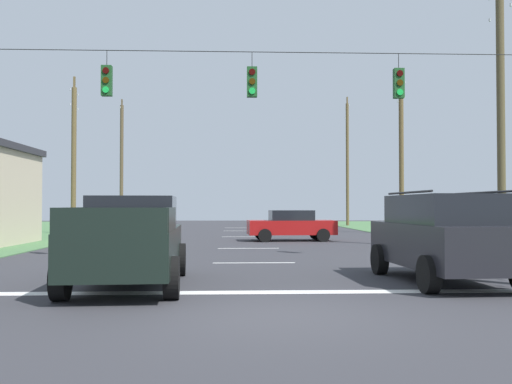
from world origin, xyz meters
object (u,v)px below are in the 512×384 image
suv_black (444,235)px  utility_pole_far_right (401,153)px  pickup_truck (130,241)px  distant_car_crossing_white (450,228)px  overhead_signal_span (254,135)px  distant_car_oncoming (291,225)px  utility_pole_distant_left (122,164)px  utility_pole_near_left (347,160)px  utility_pole_mid_right (501,109)px  utility_pole_distant_right (74,156)px

suv_black → utility_pole_far_right: utility_pole_far_right is taller
utility_pole_far_right → pickup_truck: bearing=-118.9°
distant_car_crossing_white → suv_black: bearing=-111.6°
overhead_signal_span → distant_car_crossing_white: (8.54, 5.91, -3.17)m
distant_car_oncoming → utility_pole_far_right: 11.45m
utility_pole_distant_left → pickup_truck: bearing=-78.9°
utility_pole_near_left → distant_car_crossing_white: bearing=-92.0°
pickup_truck → suv_black: (6.99, 0.26, 0.09)m
utility_pole_mid_right → utility_pole_distant_right: (-20.15, 13.51, -0.77)m
distant_car_crossing_white → utility_pole_near_left: size_ratio=0.38×
overhead_signal_span → distant_car_crossing_white: overhead_signal_span is taller
utility_pole_far_right → utility_pole_distant_right: (-20.32, -0.35, -0.33)m
distant_car_crossing_white → utility_pole_far_right: 12.68m
suv_black → utility_pole_mid_right: bearing=58.1°
distant_car_crossing_white → utility_pole_distant_left: size_ratio=0.40×
utility_pole_near_left → utility_pole_distant_left: utility_pole_near_left is taller
utility_pole_mid_right → distant_car_oncoming: bearing=139.0°
utility_pole_near_left → distant_car_oncoming: bearing=-108.3°
overhead_signal_span → pickup_truck: (-2.89, -5.52, -2.99)m
overhead_signal_span → distant_car_crossing_white: 10.86m
distant_car_oncoming → utility_pole_far_right: (7.72, 7.28, 4.30)m
utility_pole_mid_right → utility_pole_far_right: utility_pole_mid_right is taller
utility_pole_distant_left → utility_pole_distant_right: bearing=-90.7°
overhead_signal_span → utility_pole_near_left: bearing=73.7°
utility_pole_distant_right → overhead_signal_span: bearing=-59.3°
suv_black → utility_pole_distant_right: (-14.45, 22.66, 3.69)m
pickup_truck → utility_pole_far_right: (12.86, 23.27, 4.12)m
suv_black → utility_pole_near_left: utility_pole_near_left is taller
utility_pole_far_right → distant_car_crossing_white: bearing=-96.9°
suv_black → utility_pole_near_left: 38.31m
pickup_truck → utility_pole_near_left: size_ratio=0.48×
distant_car_oncoming → utility_pole_near_left: bearing=71.7°
utility_pole_mid_right → distant_car_crossing_white: bearing=122.2°
utility_pole_mid_right → utility_pole_near_left: 28.49m
utility_pole_distant_right → utility_pole_mid_right: bearing=-33.8°
pickup_truck → distant_car_oncoming: 16.79m
suv_black → distant_car_crossing_white: 12.02m
distant_car_oncoming → utility_pole_near_left: utility_pole_near_left is taller
pickup_truck → utility_pole_distant_right: size_ratio=0.57×
suv_black → utility_pole_far_right: 24.08m
utility_pole_near_left → utility_pole_distant_right: utility_pole_near_left is taller
distant_car_oncoming → utility_pole_distant_left: utility_pole_distant_left is taller
overhead_signal_span → utility_pole_near_left: 33.79m
distant_car_oncoming → utility_pole_near_left: size_ratio=0.39×
distant_car_crossing_white → utility_pole_distant_right: size_ratio=0.45×
distant_car_oncoming → utility_pole_distant_left: (-12.42, 21.18, 4.54)m
utility_pole_near_left → utility_pole_distant_left: bearing=-177.8°
overhead_signal_span → utility_pole_distant_right: size_ratio=1.95×
overhead_signal_span → pickup_truck: bearing=-117.6°
suv_black → utility_pole_far_right: bearing=75.7°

